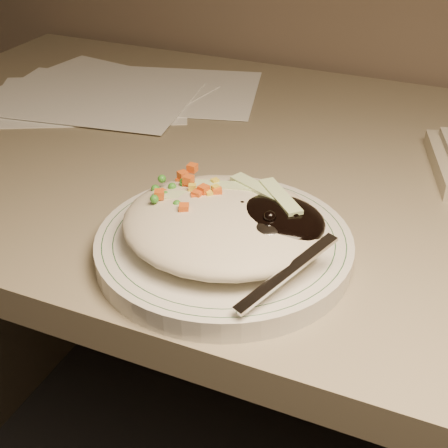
% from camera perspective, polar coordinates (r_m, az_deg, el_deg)
% --- Properties ---
extents(desk, '(1.40, 0.70, 0.74)m').
position_cam_1_polar(desk, '(0.89, 9.21, -6.62)').
color(desk, gray).
rests_on(desk, ground).
extents(plate, '(0.25, 0.25, 0.02)m').
position_cam_1_polar(plate, '(0.61, -0.00, -2.06)').
color(plate, silver).
rests_on(plate, desk).
extents(plate_rim, '(0.24, 0.24, 0.00)m').
position_cam_1_polar(plate_rim, '(0.60, -0.00, -1.28)').
color(plate_rim, '#144723').
rests_on(plate_rim, plate).
extents(meal, '(0.21, 0.19, 0.05)m').
position_cam_1_polar(meal, '(0.59, 0.35, 0.33)').
color(meal, beige).
rests_on(meal, plate).
extents(papers, '(0.44, 0.38, 0.00)m').
position_cam_1_polar(papers, '(1.02, -10.13, 11.65)').
color(papers, white).
rests_on(papers, desk).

